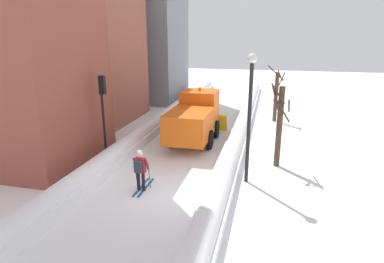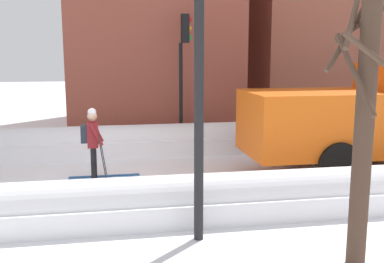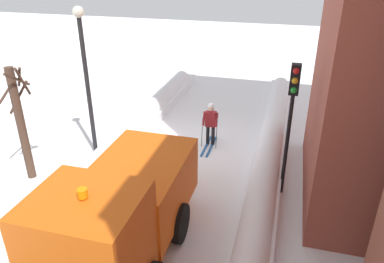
{
  "view_description": "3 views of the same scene",
  "coord_description": "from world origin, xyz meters",
  "views": [
    {
      "loc": [
        4.55,
        -11.63,
        6.28
      ],
      "look_at": [
        0.71,
        4.24,
        1.38
      ],
      "focal_mm": 30.28,
      "sensor_mm": 36.0,
      "label": 1
    },
    {
      "loc": [
        11.0,
        0.34,
        3.19
      ],
      "look_at": [
        -0.03,
        2.31,
        1.2
      ],
      "focal_mm": 42.17,
      "sensor_mm": 36.0,
      "label": 2
    },
    {
      "loc": [
        -3.28,
        13.18,
        7.15
      ],
      "look_at": [
        -0.24,
        2.03,
        1.57
      ],
      "focal_mm": 34.71,
      "sensor_mm": 36.0,
      "label": 3
    }
  ],
  "objects": [
    {
      "name": "plow_truck",
      "position": [
        0.28,
        6.71,
        1.48
      ],
      "size": [
        3.2,
        5.98,
        3.12
      ],
      "color": "orange",
      "rests_on": "ground"
    },
    {
      "name": "skier",
      "position": [
        -0.42,
        -0.17,
        1.0
      ],
      "size": [
        0.62,
        1.8,
        1.81
      ],
      "color": "black",
      "rests_on": "ground"
    },
    {
      "name": "traffic_light_pole",
      "position": [
        -3.44,
        2.65,
        3.07
      ],
      "size": [
        0.28,
        0.42,
        4.37
      ],
      "color": "black",
      "rests_on": "ground"
    },
    {
      "name": "street_lamp",
      "position": [
        3.79,
        1.74,
        3.5
      ],
      "size": [
        0.4,
        0.4,
        5.57
      ],
      "color": "black",
      "rests_on": "ground"
    },
    {
      "name": "bare_tree_near",
      "position": [
        5.11,
        3.91,
        2.13
      ],
      "size": [
        0.98,
        1.1,
        4.08
      ],
      "color": "#4A3428",
      "rests_on": "ground"
    }
  ]
}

